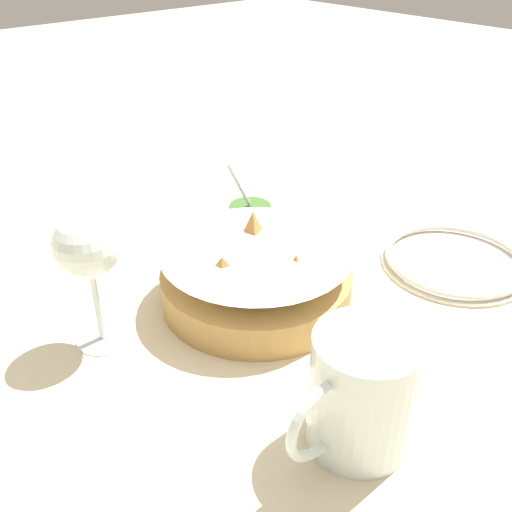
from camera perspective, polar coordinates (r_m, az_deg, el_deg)
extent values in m
plane|color=beige|center=(0.70, -4.19, -4.44)|extent=(4.00, 4.00, 0.00)
cylinder|color=#B2894C|center=(0.69, 0.00, -2.92)|extent=(0.23, 0.23, 0.04)
cone|color=white|center=(0.68, 0.00, -1.85)|extent=(0.22, 0.22, 0.07)
cylinder|color=#3D842D|center=(0.69, 0.00, -2.77)|extent=(0.17, 0.17, 0.01)
pyramid|color=#B77A38|center=(0.64, -3.35, -2.11)|extent=(0.07, 0.07, 0.05)
pyramid|color=#B77A38|center=(0.65, 3.98, -1.69)|extent=(0.06, 0.07, 0.05)
pyramid|color=#B77A38|center=(0.71, -0.29, 2.09)|extent=(0.07, 0.07, 0.07)
cylinder|color=#B7B7BC|center=(0.84, -0.60, 3.84)|extent=(0.07, 0.07, 0.04)
cylinder|color=#42702D|center=(0.84, -0.60, 4.25)|extent=(0.06, 0.06, 0.03)
cylinder|color=#B7B7BC|center=(0.81, -1.31, 6.34)|extent=(0.06, 0.01, 0.10)
cylinder|color=silver|center=(0.66, -15.06, -7.86)|extent=(0.06, 0.06, 0.00)
cylinder|color=silver|center=(0.63, -15.61, -4.68)|extent=(0.01, 0.01, 0.09)
sphere|color=silver|center=(0.60, -16.60, 1.07)|extent=(0.07, 0.07, 0.07)
sphere|color=#E5B77F|center=(0.60, -16.48, 0.34)|extent=(0.05, 0.05, 0.05)
cylinder|color=silver|center=(0.51, 10.56, -13.18)|extent=(0.09, 0.09, 0.11)
cylinder|color=gold|center=(0.52, 10.41, -14.29)|extent=(0.08, 0.08, 0.08)
torus|color=silver|center=(0.48, 6.58, -15.95)|extent=(0.08, 0.01, 0.08)
cylinder|color=silver|center=(0.80, 19.18, -0.66)|extent=(0.19, 0.19, 0.01)
torus|color=silver|center=(0.80, 19.26, -0.27)|extent=(0.18, 0.18, 0.01)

